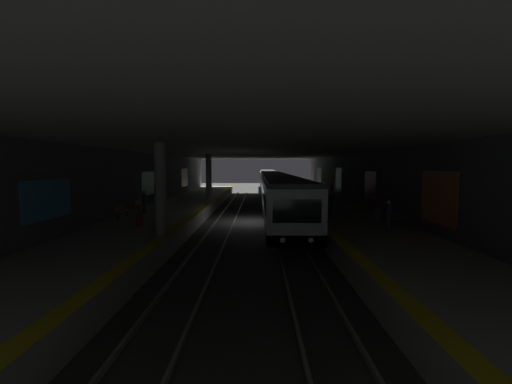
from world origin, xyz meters
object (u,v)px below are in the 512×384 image
object	(u,v)px
bench_right_far	(159,198)
suitcase_rolling	(140,219)
trash_bin	(378,215)
metro_train	(272,184)
person_boarding	(144,201)
person_walking_mid	(332,190)
pillar_far	(209,178)
bench_right_near	(121,210)
person_waiting_near	(388,215)
bench_left_near	(395,215)
person_standing_far	(331,204)
bench_right_mid	(141,204)
pillar_near	(161,189)
bench_left_mid	(361,203)

from	to	relation	value
bench_right_far	suitcase_rolling	distance (m)	11.03
trash_bin	metro_train	bearing A→B (deg)	13.44
trash_bin	person_boarding	bearing A→B (deg)	77.72
person_walking_mid	suitcase_rolling	bearing A→B (deg)	139.26
pillar_far	bench_right_near	bearing A→B (deg)	158.36
person_waiting_near	trash_bin	xyz separation A→B (m)	(3.22, -0.63, -0.46)
pillar_far	bench_left_near	bearing A→B (deg)	-133.99
metro_train	trash_bin	world-z (taller)	metro_train
person_boarding	suitcase_rolling	distance (m)	5.04
person_waiting_near	suitcase_rolling	bearing A→B (deg)	82.51
person_standing_far	trash_bin	bearing A→B (deg)	-123.35
bench_right_far	person_waiting_near	distance (m)	20.14
metro_train	bench_right_mid	size ratio (longest dim) A/B	33.78
pillar_near	person_boarding	size ratio (longest dim) A/B	2.73
person_walking_mid	metro_train	bearing A→B (deg)	38.63
bench_left_mid	bench_right_near	xyz separation A→B (m)	(-4.59, 17.07, 0.00)
bench_left_near	bench_left_mid	world-z (taller)	same
pillar_far	bench_right_mid	world-z (taller)	pillar_far
bench_right_mid	person_walking_mid	distance (m)	20.13
bench_left_mid	person_waiting_near	size ratio (longest dim) A/B	1.04
person_walking_mid	trash_bin	size ratio (longest dim) A/B	1.87
person_walking_mid	person_standing_far	distance (m)	14.40
bench_left_mid	person_waiting_near	bearing A→B (deg)	171.34
pillar_near	bench_right_near	bearing A→B (deg)	37.99
person_waiting_near	person_walking_mid	xyz separation A→B (m)	(18.94, -1.19, -0.03)
metro_train	bench_left_near	distance (m)	24.99
pillar_far	bench_right_near	distance (m)	11.48
pillar_near	bench_right_mid	size ratio (longest dim) A/B	2.68
pillar_far	bench_right_near	xyz separation A→B (m)	(-10.55, 4.18, -1.75)
person_standing_far	suitcase_rolling	bearing A→B (deg)	104.78
bench_right_mid	trash_bin	xyz separation A→B (m)	(-4.77, -16.33, -0.10)
bench_right_mid	bench_right_far	bearing A→B (deg)	0.00
bench_left_mid	person_waiting_near	world-z (taller)	person_waiting_near
bench_left_near	bench_right_mid	world-z (taller)	same
pillar_far	suitcase_rolling	bearing A→B (deg)	171.06
bench_left_mid	suitcase_rolling	size ratio (longest dim) A/B	1.71
bench_left_near	person_walking_mid	world-z (taller)	person_walking_mid
bench_right_mid	suitcase_rolling	distance (m)	6.56
metro_train	person_standing_far	world-z (taller)	metro_train
bench_left_near	person_standing_far	bearing A→B (deg)	53.54
bench_right_mid	person_boarding	world-z (taller)	person_boarding
bench_left_near	person_boarding	size ratio (longest dim) A/B	1.02
person_waiting_near	trash_bin	distance (m)	3.31
bench_right_far	person_boarding	distance (m)	6.06
person_waiting_near	bench_left_mid	bearing A→B (deg)	-8.66
person_standing_far	bench_right_mid	bearing A→B (deg)	77.29
pillar_near	trash_bin	world-z (taller)	pillar_near
metro_train	bench_right_far	distance (m)	17.67
metro_train	person_waiting_near	distance (m)	27.10
bench_right_near	person_waiting_near	world-z (taller)	person_waiting_near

